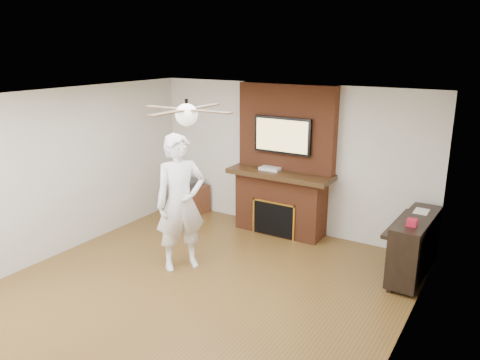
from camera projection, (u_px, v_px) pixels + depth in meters
The scene contains 13 objects.
room_shell at pixel (189, 203), 5.68m from camera, with size 5.36×5.86×2.86m.
fireplace at pixel (283, 175), 7.84m from camera, with size 1.78×0.64×2.50m.
tv at pixel (282, 135), 7.61m from camera, with size 1.00×0.08×0.60m.
ceiling_fan at pixel (187, 114), 5.39m from camera, with size 1.21×1.21×0.31m.
person at pixel (181, 203), 6.53m from camera, with size 0.71×0.48×1.95m, color white.
side_table at pixel (190, 197), 8.95m from camera, with size 0.68×0.68×0.65m.
piano at pixel (414, 245), 6.39m from camera, with size 0.54×1.34×0.96m.
cable_box at pixel (270, 169), 7.83m from camera, with size 0.34×0.20×0.05m, color silver.
candle_orange at pixel (264, 228), 8.05m from camera, with size 0.07×0.07×0.12m, color #BB3416.
candle_green at pixel (279, 231), 7.95m from camera, with size 0.06×0.06×0.10m, color #457D32.
candle_cream at pixel (279, 232), 7.90m from camera, with size 0.08×0.08×0.09m, color beige.
candle_blue at pixel (290, 235), 7.83m from camera, with size 0.06×0.06×0.09m, color teal.
candle_green_extra at pixel (280, 231), 7.95m from camera, with size 0.06×0.06×0.10m, color #358542.
Camera 1 is at (3.34, -4.27, 3.09)m, focal length 35.00 mm.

